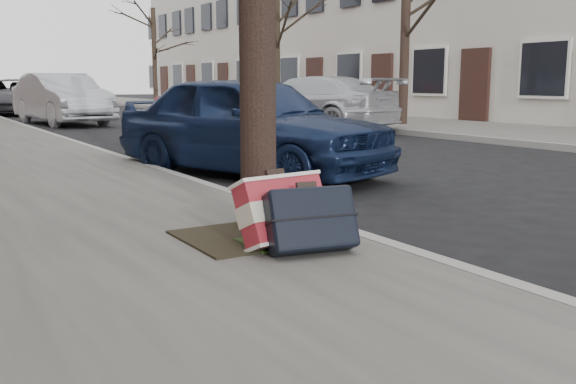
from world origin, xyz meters
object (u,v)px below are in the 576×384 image
suitcase_navy (311,219)px  car_near_mid (62,99)px  suitcase_red (284,211)px  car_near_front (250,124)px

suitcase_navy → car_near_mid: car_near_mid is taller
suitcase_red → car_near_mid: 15.49m
suitcase_navy → car_near_front: (1.67, 3.93, 0.31)m
suitcase_red → suitcase_navy: (0.05, -0.24, -0.02)m
suitcase_red → suitcase_navy: bearing=-84.9°
car_near_front → suitcase_navy: bearing=-132.5°
suitcase_red → car_near_mid: car_near_mid is taller
car_near_front → car_near_mid: (0.22, 11.68, 0.06)m
suitcase_red → suitcase_navy: size_ratio=1.08×
car_near_front → car_near_mid: car_near_mid is taller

